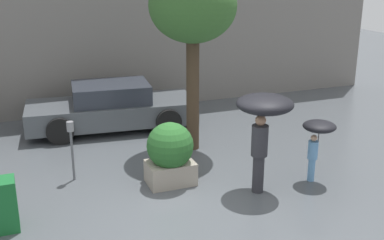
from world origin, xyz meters
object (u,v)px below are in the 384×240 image
Objects in this scene: parking_meter at (71,138)px; parked_car_near at (112,108)px; planter_box at (170,153)px; newspaper_box at (1,205)px; street_tree at (193,9)px; person_child at (318,133)px; person_adult at (264,114)px.

parked_car_near is at bearing 64.04° from parking_meter.
newspaper_box is (-3.17, -0.70, -0.21)m from planter_box.
street_tree reaches higher than parking_meter.
planter_box reaches higher than parked_car_near.
newspaper_box is (-5.96, 0.24, -0.58)m from person_child.
street_tree reaches higher than parked_car_near.
parking_meter is (-1.43, -2.93, 0.32)m from parked_car_near.
parking_meter reaches higher than newspaper_box.
person_adult is 1.34m from person_child.
person_adult is 4.86m from newspaper_box.
street_tree is at bearing 142.70° from person_child.
parked_car_near is (-1.93, 4.71, -0.98)m from person_adult.
street_tree is at bearing 66.32° from person_adult.
street_tree is 5.67m from newspaper_box.
planter_box is 0.28× the size of parked_car_near.
person_child reaches higher than parked_car_near.
street_tree reaches higher than newspaper_box.
planter_box is at bearing -178.63° from person_child.
parking_meter is (-1.80, 0.87, 0.24)m from planter_box.
parking_meter is 1.40× the size of newspaper_box.
person_adult is at bearing -2.53° from newspaper_box.
planter_box reaches higher than newspaper_box.
parking_meter is at bearing 159.80° from parked_car_near.
parked_car_near is at bearing 124.98° from street_tree.
person_child is at bearing -34.90° from person_adult.
planter_box is 3.82m from parked_car_near.
person_adult is at bearing -151.93° from parked_car_near.
planter_box is 2.02m from parking_meter.
street_tree reaches higher than planter_box.
person_child is at bearing -2.34° from newspaper_box.
newspaper_box is (-1.37, -1.57, -0.46)m from parking_meter.
parked_car_near is at bearing 95.65° from planter_box.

